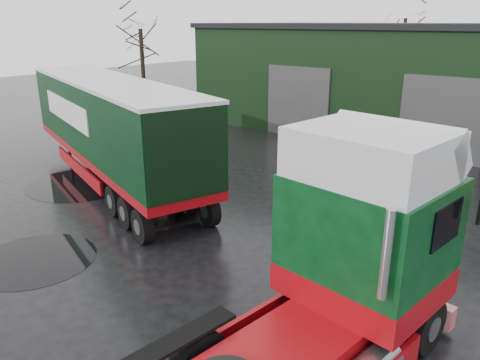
% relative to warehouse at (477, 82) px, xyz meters
% --- Properties ---
extents(ground, '(100.00, 100.00, 0.00)m').
position_rel_warehouse_xyz_m(ground, '(-2.00, -20.00, -3.16)').
color(ground, black).
extents(warehouse, '(32.40, 12.40, 6.30)m').
position_rel_warehouse_xyz_m(warehouse, '(0.00, 0.00, 0.00)').
color(warehouse, black).
rests_on(warehouse, ground).
extents(hero_tractor, '(4.11, 7.78, 4.62)m').
position_rel_warehouse_xyz_m(hero_tractor, '(2.50, -23.00, -0.85)').
color(hero_tractor, '#083816').
rests_on(hero_tractor, ground).
extents(trailer_left, '(14.04, 7.11, 4.31)m').
position_rel_warehouse_xyz_m(trailer_left, '(-9.50, -17.91, -1.00)').
color(trailer_left, silver).
rests_on(trailer_left, ground).
extents(tree_left, '(4.40, 4.40, 8.50)m').
position_rel_warehouse_xyz_m(tree_left, '(-19.00, -8.00, 1.09)').
color(tree_left, black).
rests_on(tree_left, ground).
extents(tree_back_a, '(4.40, 4.40, 9.50)m').
position_rel_warehouse_xyz_m(tree_back_a, '(-8.00, 10.00, 1.59)').
color(tree_back_a, black).
rests_on(tree_back_a, ground).
extents(puddle_0, '(3.39, 3.39, 0.01)m').
position_rel_warehouse_xyz_m(puddle_0, '(-5.87, -23.52, -3.15)').
color(puddle_0, black).
rests_on(puddle_0, ground).
extents(puddle_1, '(2.79, 2.79, 0.01)m').
position_rel_warehouse_xyz_m(puddle_1, '(-0.44, -14.81, -3.15)').
color(puddle_1, black).
rests_on(puddle_1, ground).
extents(puddle_2, '(4.41, 4.41, 0.01)m').
position_rel_warehouse_xyz_m(puddle_2, '(-10.52, -18.89, -3.15)').
color(puddle_2, black).
rests_on(puddle_2, ground).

